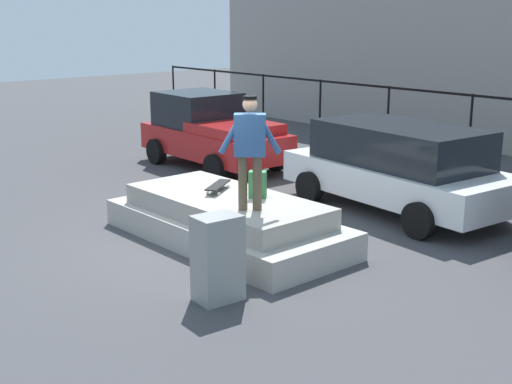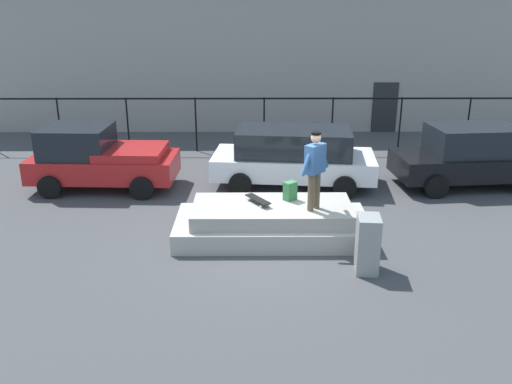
{
  "view_description": "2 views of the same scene",
  "coord_description": "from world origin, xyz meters",
  "px_view_note": "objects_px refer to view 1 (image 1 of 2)",
  "views": [
    {
      "loc": [
        8.64,
        -6.66,
        3.7
      ],
      "look_at": [
        0.06,
        0.97,
        0.74
      ],
      "focal_mm": 48.6,
      "sensor_mm": 36.0,
      "label": 1
    },
    {
      "loc": [
        -0.41,
        -11.15,
        5.24
      ],
      "look_at": [
        -0.33,
        1.23,
        0.77
      ],
      "focal_mm": 38.26,
      "sensor_mm": 36.0,
      "label": 2
    }
  ],
  "objects_px": {
    "skateboarder": "(250,144)",
    "car_white_hatchback_mid": "(399,165)",
    "backpack": "(258,184)",
    "utility_box": "(218,258)",
    "skateboard": "(218,185)",
    "car_red_pickup_near": "(211,131)"
  },
  "relations": [
    {
      "from": "skateboarder",
      "to": "car_white_hatchback_mid",
      "type": "bearing_deg",
      "value": 92.28
    },
    {
      "from": "backpack",
      "to": "utility_box",
      "type": "distance_m",
      "value": 2.47
    },
    {
      "from": "backpack",
      "to": "car_white_hatchback_mid",
      "type": "height_order",
      "value": "car_white_hatchback_mid"
    },
    {
      "from": "skateboard",
      "to": "car_white_hatchback_mid",
      "type": "xyz_separation_m",
      "value": [
        1.07,
        3.58,
        0.01
      ]
    },
    {
      "from": "skateboarder",
      "to": "car_red_pickup_near",
      "type": "distance_m",
      "value": 6.89
    },
    {
      "from": "skateboard",
      "to": "car_white_hatchback_mid",
      "type": "relative_size",
      "value": 0.16
    },
    {
      "from": "car_white_hatchback_mid",
      "to": "utility_box",
      "type": "xyz_separation_m",
      "value": [
        1.1,
        -5.32,
        -0.31
      ]
    },
    {
      "from": "skateboarder",
      "to": "car_white_hatchback_mid",
      "type": "xyz_separation_m",
      "value": [
        -0.16,
        3.93,
        -0.91
      ]
    },
    {
      "from": "backpack",
      "to": "car_red_pickup_near",
      "type": "distance_m",
      "value": 6.11
    },
    {
      "from": "skateboarder",
      "to": "skateboard",
      "type": "height_order",
      "value": "skateboarder"
    },
    {
      "from": "utility_box",
      "to": "skateboarder",
      "type": "bearing_deg",
      "value": 129.44
    },
    {
      "from": "skateboard",
      "to": "car_red_pickup_near",
      "type": "bearing_deg",
      "value": 143.14
    },
    {
      "from": "skateboarder",
      "to": "car_red_pickup_near",
      "type": "bearing_deg",
      "value": 146.97
    },
    {
      "from": "skateboarder",
      "to": "utility_box",
      "type": "relative_size",
      "value": 1.49
    },
    {
      "from": "backpack",
      "to": "car_red_pickup_near",
      "type": "height_order",
      "value": "car_red_pickup_near"
    },
    {
      "from": "skateboarder",
      "to": "utility_box",
      "type": "xyz_separation_m",
      "value": [
        0.94,
        -1.39,
        -1.22
      ]
    },
    {
      "from": "skateboarder",
      "to": "skateboard",
      "type": "xyz_separation_m",
      "value": [
        -1.23,
        0.35,
        -0.92
      ]
    },
    {
      "from": "car_red_pickup_near",
      "to": "car_white_hatchback_mid",
      "type": "xyz_separation_m",
      "value": [
        5.57,
        0.21,
        0.0
      ]
    },
    {
      "from": "skateboarder",
      "to": "car_white_hatchback_mid",
      "type": "height_order",
      "value": "skateboarder"
    },
    {
      "from": "backpack",
      "to": "car_white_hatchback_mid",
      "type": "distance_m",
      "value": 3.37
    },
    {
      "from": "backpack",
      "to": "skateboard",
      "type": "bearing_deg",
      "value": -22.98
    },
    {
      "from": "skateboarder",
      "to": "backpack",
      "type": "height_order",
      "value": "skateboarder"
    }
  ]
}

